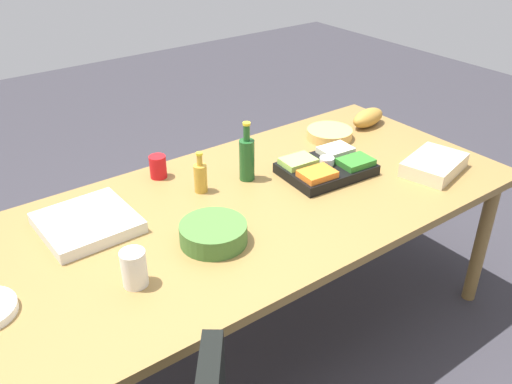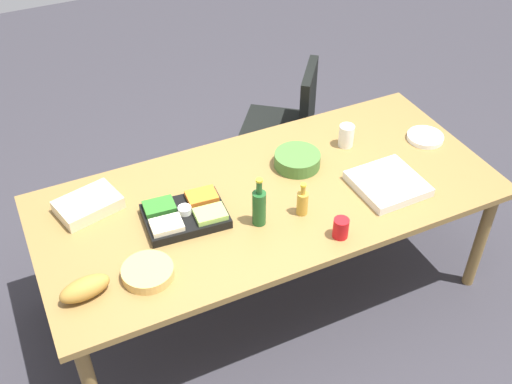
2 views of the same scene
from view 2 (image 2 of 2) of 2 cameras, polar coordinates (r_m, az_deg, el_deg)
The scene contains 14 objects.
ground_plane at distance 3.98m, azimuth 1.07°, elevation -8.91°, with size 10.00×10.00×0.00m, color #323036.
conference_table at distance 3.46m, azimuth 1.22°, elevation -0.97°, with size 2.54×1.16×0.79m.
office_chair at distance 4.58m, azimuth 2.51°, elevation 4.95°, with size 0.67×0.67×0.94m.
red_solo_cup at distance 3.16m, azimuth 7.77°, elevation -3.29°, with size 0.08×0.08×0.11m, color red.
paper_plate_stack at distance 3.96m, azimuth 15.23°, elevation 4.86°, with size 0.22×0.22×0.03m, color white.
mayo_jar at distance 3.78m, azimuth 8.26°, elevation 5.12°, with size 0.09×0.09×0.14m, color white.
veggie_tray at distance 3.26m, azimuth -6.51°, elevation -2.05°, with size 0.44×0.33×0.09m.
pizza_box at distance 3.52m, azimuth 11.97°, elevation 0.75°, with size 0.36×0.36×0.05m, color silver.
bread_loaf at distance 2.97m, azimuth -15.40°, elevation -8.51°, with size 0.24×0.11×0.10m, color #A97930.
chip_bowl at distance 3.01m, azimuth -9.88°, elevation -7.24°, with size 0.25×0.25×0.05m, color #DAAA59.
dressing_bottle at distance 3.26m, azimuth 4.27°, elevation -0.94°, with size 0.08×0.08×0.20m.
sheet_cake at distance 3.41m, azimuth -15.11°, elevation -1.13°, with size 0.32×0.22×0.07m, color beige.
salad_bowl at distance 3.60m, azimuth 3.80°, elevation 2.95°, with size 0.27×0.27×0.08m, color #447130.
wine_bottle at distance 3.17m, azimuth 0.29°, elevation -1.34°, with size 0.07×0.07×0.29m.
Camera 2 is at (1.19, 2.32, 3.00)m, focal length 43.69 mm.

